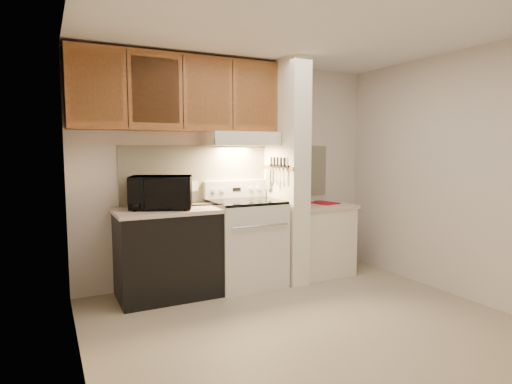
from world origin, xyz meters
TOP-DOWN VIEW (x-y plane):
  - floor at (0.00, 0.00)m, footprint 3.60×3.60m
  - ceiling at (0.00, 0.00)m, footprint 3.60×3.60m
  - wall_back at (0.00, 1.50)m, footprint 3.60×2.50m
  - wall_left at (-1.80, 0.00)m, footprint 0.02×3.00m
  - wall_right at (1.80, 0.00)m, footprint 0.02×3.00m
  - backsplash at (0.00, 1.49)m, footprint 2.60×0.02m
  - range_body at (0.00, 1.16)m, footprint 0.76×0.65m
  - oven_window at (0.00, 0.84)m, footprint 0.50×0.01m
  - oven_handle at (0.00, 0.80)m, footprint 0.65×0.02m
  - cooktop at (0.00, 1.16)m, footprint 0.74×0.64m
  - range_backguard at (0.00, 1.44)m, footprint 0.76×0.08m
  - range_display at (0.00, 1.40)m, footprint 0.10×0.01m
  - range_knob_left_outer at (-0.28, 1.40)m, footprint 0.05×0.02m
  - range_knob_left_inner at (-0.18, 1.40)m, footprint 0.05×0.02m
  - range_knob_right_inner at (0.18, 1.40)m, footprint 0.05×0.02m
  - range_knob_right_outer at (0.28, 1.40)m, footprint 0.05×0.02m
  - dishwasher_front at (-0.88, 1.17)m, footprint 1.00×0.63m
  - left_countertop at (-0.88, 1.17)m, footprint 1.04×0.67m
  - spoon_rest at (-0.48, 1.23)m, footprint 0.23×0.11m
  - teal_jar at (-0.83, 1.06)m, footprint 0.08×0.08m
  - outlet at (-0.48, 1.48)m, footprint 0.08×0.01m
  - microwave at (-0.93, 1.18)m, footprint 0.71×0.59m
  - partition_pillar at (0.51, 1.15)m, footprint 0.22×0.70m
  - pillar_trim at (0.39, 1.15)m, footprint 0.01×0.70m
  - knife_strip at (0.39, 1.10)m, footprint 0.02×0.42m
  - knife_blade_a at (0.38, 0.93)m, footprint 0.01×0.03m
  - knife_handle_a at (0.38, 0.95)m, footprint 0.02×0.02m
  - knife_blade_b at (0.38, 1.02)m, footprint 0.01×0.04m
  - knife_handle_b at (0.38, 1.03)m, footprint 0.02×0.02m
  - knife_blade_c at (0.38, 1.10)m, footprint 0.01×0.04m
  - knife_handle_c at (0.38, 1.11)m, footprint 0.02×0.02m
  - knife_blade_d at (0.38, 1.17)m, footprint 0.01×0.04m
  - knife_handle_d at (0.38, 1.18)m, footprint 0.02×0.02m
  - knife_blade_e at (0.38, 1.25)m, footprint 0.01×0.04m
  - knife_handle_e at (0.38, 1.26)m, footprint 0.02×0.02m
  - oven_mitt at (0.38, 1.32)m, footprint 0.03×0.10m
  - right_cab_base at (0.97, 1.15)m, footprint 0.70×0.60m
  - right_countertop at (0.97, 1.15)m, footprint 0.74×0.64m
  - red_folder at (1.07, 1.19)m, footprint 0.31×0.38m
  - white_box at (0.92, 1.33)m, footprint 0.14×0.09m
  - range_hood at (0.00, 1.28)m, footprint 0.78×0.44m
  - hood_lip at (0.00, 1.07)m, footprint 0.78×0.04m
  - upper_cabinets at (-0.69, 1.32)m, footprint 2.18×0.33m
  - cab_door_a at (-1.51, 1.17)m, footprint 0.46×0.01m
  - cab_gap_a at (-1.23, 1.16)m, footprint 0.01×0.01m
  - cab_door_b at (-0.96, 1.17)m, footprint 0.46×0.01m
  - cab_gap_b at (-0.69, 1.16)m, footprint 0.01×0.01m
  - cab_door_c at (-0.42, 1.17)m, footprint 0.46×0.01m
  - cab_gap_c at (-0.14, 1.16)m, footprint 0.01×0.01m
  - cab_door_d at (0.13, 1.17)m, footprint 0.46×0.01m

SIDE VIEW (x-z plane):
  - floor at x=0.00m, z-range 0.00..0.00m
  - right_cab_base at x=0.97m, z-range 0.00..0.81m
  - dishwasher_front at x=-0.88m, z-range 0.00..0.87m
  - range_body at x=0.00m, z-range 0.00..0.92m
  - oven_window at x=0.00m, z-range 0.35..0.65m
  - oven_handle at x=0.00m, z-range 0.71..0.73m
  - right_countertop at x=0.97m, z-range 0.81..0.85m
  - red_folder at x=1.07m, z-range 0.85..0.86m
  - white_box at x=0.92m, z-range 0.85..0.89m
  - left_countertop at x=-0.88m, z-range 0.87..0.91m
  - spoon_rest at x=-0.48m, z-range 0.91..0.93m
  - cooktop at x=0.00m, z-range 0.92..0.95m
  - teal_jar at x=-0.83m, z-range 0.91..1.00m
  - range_backguard at x=0.00m, z-range 0.95..1.15m
  - range_display at x=0.00m, z-range 1.03..1.07m
  - range_knob_left_outer at x=-0.28m, z-range 1.03..1.07m
  - range_knob_left_inner at x=-0.18m, z-range 1.03..1.07m
  - range_knob_right_inner at x=0.18m, z-range 1.03..1.07m
  - range_knob_right_outer at x=0.28m, z-range 1.03..1.07m
  - microwave at x=-0.93m, z-range 0.91..1.24m
  - outlet at x=-0.48m, z-range 1.04..1.16m
  - oven_mitt at x=0.38m, z-range 1.04..1.27m
  - knife_blade_c at x=0.38m, z-range 1.10..1.30m
  - knife_blade_b at x=0.38m, z-range 1.12..1.30m
  - knife_blade_e at x=0.38m, z-range 1.12..1.30m
  - knife_blade_a at x=0.38m, z-range 1.14..1.30m
  - knife_blade_d at x=0.38m, z-range 1.14..1.30m
  - backsplash at x=0.00m, z-range 0.92..1.55m
  - wall_back at x=0.00m, z-range 1.24..1.26m
  - wall_left at x=-1.80m, z-range 0.00..2.50m
  - wall_right at x=1.80m, z-range 0.00..2.50m
  - partition_pillar at x=0.51m, z-range 0.00..2.50m
  - pillar_trim at x=0.39m, z-range 1.28..1.32m
  - knife_strip at x=0.39m, z-range 1.30..1.34m
  - knife_handle_a at x=0.38m, z-range 1.32..1.42m
  - knife_handle_b at x=0.38m, z-range 1.32..1.42m
  - knife_handle_c at x=0.38m, z-range 1.32..1.42m
  - knife_handle_d at x=0.38m, z-range 1.32..1.42m
  - knife_handle_e at x=0.38m, z-range 1.32..1.42m
  - hood_lip at x=0.00m, z-range 1.55..1.61m
  - range_hood at x=0.00m, z-range 1.55..1.70m
  - upper_cabinets at x=-0.69m, z-range 1.70..2.47m
  - cab_door_a at x=-1.51m, z-range 1.77..2.40m
  - cab_gap_a at x=-1.23m, z-range 1.72..2.45m
  - cab_door_b at x=-0.96m, z-range 1.77..2.40m
  - cab_gap_b at x=-0.69m, z-range 1.72..2.45m
  - cab_door_c at x=-0.42m, z-range 1.77..2.40m
  - cab_gap_c at x=-0.14m, z-range 1.72..2.45m
  - cab_door_d at x=0.13m, z-range 1.77..2.40m
  - ceiling at x=0.00m, z-range 2.50..2.50m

